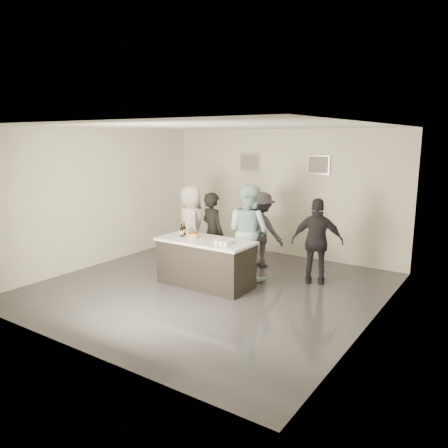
% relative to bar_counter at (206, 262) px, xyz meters
% --- Properties ---
extents(floor, '(6.00, 6.00, 0.00)m').
position_rel_bar_counter_xyz_m(floor, '(0.14, -0.08, -0.45)').
color(floor, '#3D3D42').
rests_on(floor, ground).
extents(ceiling, '(6.00, 6.00, 0.00)m').
position_rel_bar_counter_xyz_m(ceiling, '(0.14, -0.08, 2.55)').
color(ceiling, white).
extents(wall_back, '(6.00, 0.04, 3.00)m').
position_rel_bar_counter_xyz_m(wall_back, '(0.14, 2.92, 1.05)').
color(wall_back, silver).
rests_on(wall_back, ground).
extents(wall_front, '(6.00, 0.04, 3.00)m').
position_rel_bar_counter_xyz_m(wall_front, '(0.14, -3.08, 1.05)').
color(wall_front, silver).
rests_on(wall_front, ground).
extents(wall_left, '(0.04, 6.00, 3.00)m').
position_rel_bar_counter_xyz_m(wall_left, '(-2.86, -0.08, 1.05)').
color(wall_left, silver).
rests_on(wall_left, ground).
extents(wall_right, '(0.04, 6.00, 3.00)m').
position_rel_bar_counter_xyz_m(wall_right, '(3.14, -0.08, 1.05)').
color(wall_right, silver).
rests_on(wall_right, ground).
extents(picture_left, '(0.54, 0.04, 0.44)m').
position_rel_bar_counter_xyz_m(picture_left, '(-0.76, 2.89, 1.75)').
color(picture_left, '#B2B2B7').
rests_on(picture_left, wall_back).
extents(picture_right, '(0.54, 0.04, 0.44)m').
position_rel_bar_counter_xyz_m(picture_right, '(1.04, 2.89, 1.75)').
color(picture_right, '#B2B2B7').
rests_on(picture_right, wall_back).
extents(bar_counter, '(1.86, 0.86, 0.90)m').
position_rel_bar_counter_xyz_m(bar_counter, '(0.00, 0.00, 0.00)').
color(bar_counter, white).
rests_on(bar_counter, ground).
extents(cake, '(0.22, 0.22, 0.08)m').
position_rel_bar_counter_xyz_m(cake, '(-0.28, -0.01, 0.49)').
color(cake, gold).
rests_on(cake, bar_counter).
extents(beer_bottle_a, '(0.07, 0.07, 0.26)m').
position_rel_bar_counter_xyz_m(beer_bottle_a, '(-0.60, 0.11, 0.58)').
color(beer_bottle_a, black).
rests_on(beer_bottle_a, bar_counter).
extents(beer_bottle_b, '(0.07, 0.07, 0.26)m').
position_rel_bar_counter_xyz_m(beer_bottle_b, '(-0.53, -0.06, 0.58)').
color(beer_bottle_b, black).
rests_on(beer_bottle_b, bar_counter).
extents(tumbler_cluster, '(0.30, 0.30, 0.08)m').
position_rel_bar_counter_xyz_m(tumbler_cluster, '(0.48, -0.08, 0.49)').
color(tumbler_cluster, orange).
rests_on(tumbler_cluster, bar_counter).
extents(candles, '(0.24, 0.08, 0.01)m').
position_rel_bar_counter_xyz_m(candles, '(-0.31, -0.36, 0.45)').
color(candles, pink).
rests_on(candles, bar_counter).
extents(person_main_black, '(0.72, 0.59, 1.71)m').
position_rel_bar_counter_xyz_m(person_main_black, '(-0.34, 0.72, 0.40)').
color(person_main_black, black).
rests_on(person_main_black, ground).
extents(person_main_blue, '(1.03, 0.85, 1.91)m').
position_rel_bar_counter_xyz_m(person_main_blue, '(0.44, 0.85, 0.51)').
color(person_main_blue, '#A2D1D4').
rests_on(person_main_blue, ground).
extents(person_guest_left, '(1.03, 0.98, 1.77)m').
position_rel_bar_counter_xyz_m(person_guest_left, '(-1.10, 0.95, 0.44)').
color(person_guest_left, silver).
rests_on(person_guest_left, ground).
extents(person_guest_right, '(1.07, 0.73, 1.68)m').
position_rel_bar_counter_xyz_m(person_guest_right, '(1.73, 1.27, 0.39)').
color(person_guest_right, black).
rests_on(person_guest_right, ground).
extents(person_guest_back, '(1.12, 0.71, 1.66)m').
position_rel_bar_counter_xyz_m(person_guest_back, '(0.26, 1.70, 0.38)').
color(person_guest_back, '#353039').
rests_on(person_guest_back, ground).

